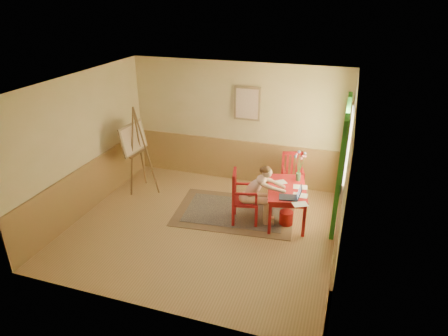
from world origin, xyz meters
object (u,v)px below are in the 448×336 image
(figure, at_px, (258,192))
(table, at_px, (287,192))
(easel, at_px, (135,142))
(chair_left, at_px, (243,197))
(laptop, at_px, (292,196))
(chair_back, at_px, (292,176))

(figure, bearing_deg, table, 27.42)
(easel, bearing_deg, chair_left, -12.67)
(chair_left, relative_size, laptop, 2.45)
(chair_back, relative_size, figure, 0.84)
(chair_left, distance_m, laptop, 0.98)
(chair_left, bearing_deg, table, 21.34)
(table, distance_m, chair_left, 0.86)
(figure, bearing_deg, chair_back, 69.14)
(table, relative_size, laptop, 3.03)
(table, xyz_separation_m, easel, (-3.43, 0.28, 0.53))
(figure, height_order, easel, easel)
(figure, height_order, laptop, figure)
(chair_back, distance_m, laptop, 1.41)
(chair_back, height_order, easel, easel)
(chair_back, bearing_deg, table, -87.63)
(chair_back, relative_size, laptop, 2.33)
(laptop, bearing_deg, chair_left, 174.97)
(easel, bearing_deg, laptop, -10.67)
(table, xyz_separation_m, chair_back, (-0.04, 0.97, -0.12))
(table, bearing_deg, chair_left, -158.66)
(table, bearing_deg, chair_back, 92.37)
(table, relative_size, chair_left, 1.23)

